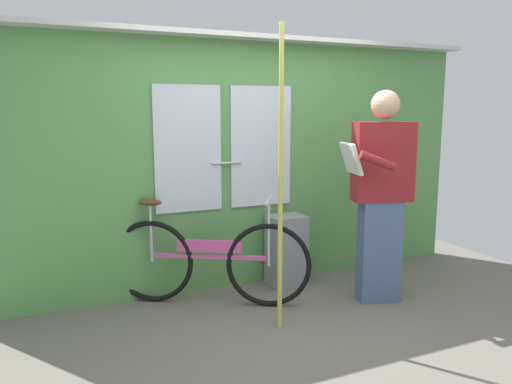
{
  "coord_description": "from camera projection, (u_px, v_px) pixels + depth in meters",
  "views": [
    {
      "loc": [
        -1.8,
        -2.95,
        1.65
      ],
      "look_at": [
        -0.23,
        0.52,
        1.01
      ],
      "focal_mm": 35.05,
      "sensor_mm": 36.0,
      "label": 1
    }
  ],
  "objects": [
    {
      "name": "passenger_reading_newspaper",
      "position": [
        381.0,
        192.0,
        4.2
      ],
      "size": [
        0.63,
        0.58,
        1.8
      ],
      "rotation": [
        0.0,
        0.0,
        2.86
      ],
      "color": "slate",
      "rests_on": "ground_plane"
    },
    {
      "name": "trash_bin_by_wall",
      "position": [
        286.0,
        250.0,
        4.7
      ],
      "size": [
        0.33,
        0.28,
        0.67
      ],
      "primitive_type": "cube",
      "color": "gray",
      "rests_on": "ground_plane"
    },
    {
      "name": "train_door_wall",
      "position": [
        244.0,
        159.0,
        4.61
      ],
      "size": [
        4.71,
        0.28,
        2.29
      ],
      "color": "#56934C",
      "rests_on": "ground_plane"
    },
    {
      "name": "ground_plane",
      "position": [
        314.0,
        340.0,
        3.65
      ],
      "size": [
        5.71,
        4.19,
        0.04
      ],
      "primitive_type": "cube",
      "color": "#666056"
    },
    {
      "name": "bicycle_near_door",
      "position": [
        209.0,
        261.0,
        4.22
      ],
      "size": [
        1.5,
        0.91,
        0.93
      ],
      "rotation": [
        0.0,
        0.0,
        -0.53
      ],
      "color": "black",
      "rests_on": "ground_plane"
    },
    {
      "name": "handrail_pole",
      "position": [
        281.0,
        182.0,
        3.64
      ],
      "size": [
        0.04,
        0.04,
        2.25
      ],
      "primitive_type": "cylinder",
      "color": "#C6C14C",
      "rests_on": "ground_plane"
    }
  ]
}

